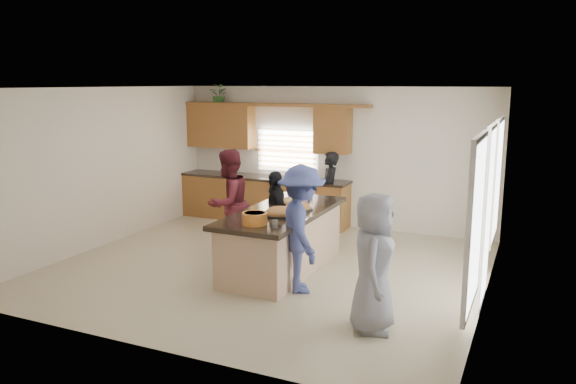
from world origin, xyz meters
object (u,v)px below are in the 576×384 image
at_px(island, 283,241).
at_px(salad_bowl, 255,218).
at_px(woman_right_back, 302,229).
at_px(woman_left_front, 276,215).
at_px(woman_left_back, 329,191).
at_px(woman_right_front, 374,263).
at_px(woman_left_mid, 228,203).

distance_m(island, salad_bowl, 1.12).
bearing_deg(woman_right_back, woman_left_front, 5.78).
xyz_separation_m(island, woman_right_back, (0.62, -0.71, 0.44)).
distance_m(woman_left_back, woman_right_front, 4.62).
relative_size(woman_left_back, woman_right_back, 0.87).
xyz_separation_m(island, woman_right_front, (1.88, -1.55, 0.37)).
height_order(island, woman_left_mid, woman_left_mid).
xyz_separation_m(island, woman_left_front, (-0.35, 0.48, 0.28)).
height_order(salad_bowl, woman_right_front, woman_right_front).
height_order(salad_bowl, woman_left_mid, woman_left_mid).
distance_m(salad_bowl, woman_left_back, 3.55).
distance_m(woman_left_mid, woman_right_back, 2.01).
xyz_separation_m(woman_right_back, woman_right_front, (1.26, -0.84, -0.07)).
height_order(woman_left_front, woman_right_front, woman_right_front).
xyz_separation_m(salad_bowl, woman_left_mid, (-1.14, 1.24, -0.14)).
relative_size(woman_left_front, woman_right_back, 0.82).
distance_m(woman_left_back, woman_left_mid, 2.48).
bearing_deg(island, woman_left_back, 94.15).
relative_size(salad_bowl, woman_right_back, 0.19).
height_order(woman_left_mid, woman_right_back, woman_left_mid).
xyz_separation_m(woman_left_mid, woman_right_back, (1.74, -1.00, -0.01)).
bearing_deg(woman_left_back, woman_left_front, -10.13).
height_order(island, salad_bowl, salad_bowl).
bearing_deg(woman_right_back, salad_bowl, 78.78).
relative_size(salad_bowl, woman_right_front, 0.21).
bearing_deg(woman_right_front, woman_left_mid, 48.12).
distance_m(salad_bowl, woman_right_front, 1.97).
bearing_deg(woman_right_front, woman_left_front, 37.19).
bearing_deg(woman_left_mid, woman_left_back, 169.31).
relative_size(island, woman_right_front, 1.64).
bearing_deg(woman_left_mid, woman_right_back, 71.79).
bearing_deg(salad_bowl, island, 91.01).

